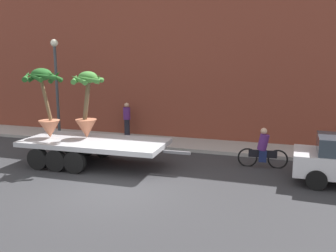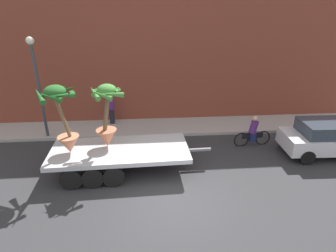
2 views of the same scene
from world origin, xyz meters
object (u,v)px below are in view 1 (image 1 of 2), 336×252
(cyclist, at_px, (263,150))
(street_lamp, at_px, (56,76))
(potted_palm_middle, at_px, (46,100))
(pedestrian_near_gate, at_px, (127,119))
(potted_palm_rear, at_px, (87,104))
(flatbed_trailer, at_px, (89,145))

(cyclist, distance_m, street_lamp, 10.47)
(potted_palm_middle, xyz_separation_m, cyclist, (8.12, 1.84, -1.80))
(cyclist, xyz_separation_m, pedestrian_near_gate, (-6.93, 2.94, 0.37))
(potted_palm_rear, height_order, pedestrian_near_gate, potted_palm_rear)
(cyclist, bearing_deg, flatbed_trailer, -164.95)
(potted_palm_rear, xyz_separation_m, cyclist, (6.56, 1.44, -1.65))
(flatbed_trailer, bearing_deg, potted_palm_middle, -175.74)
(potted_palm_rear, distance_m, pedestrian_near_gate, 4.58)
(flatbed_trailer, distance_m, potted_palm_rear, 1.59)
(flatbed_trailer, height_order, potted_palm_middle, potted_palm_middle)
(flatbed_trailer, distance_m, pedestrian_near_gate, 4.69)
(potted_palm_rear, bearing_deg, street_lamp, 139.27)
(potted_palm_middle, bearing_deg, potted_palm_rear, 14.36)
(potted_palm_rear, relative_size, street_lamp, 0.53)
(potted_palm_rear, bearing_deg, potted_palm_middle, -165.64)
(flatbed_trailer, height_order, pedestrian_near_gate, pedestrian_near_gate)
(cyclist, distance_m, pedestrian_near_gate, 7.54)
(potted_palm_middle, distance_m, cyclist, 8.52)
(flatbed_trailer, distance_m, potted_palm_middle, 2.45)
(flatbed_trailer, distance_m, cyclist, 6.59)
(pedestrian_near_gate, bearing_deg, potted_palm_rear, -85.15)
(flatbed_trailer, xyz_separation_m, pedestrian_near_gate, (-0.56, 4.65, 0.28))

